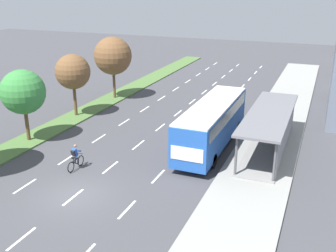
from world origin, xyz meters
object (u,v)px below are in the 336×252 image
Objects in this scene: bus at (212,121)px; median_tree_second at (23,92)px; cyclist at (75,158)px; median_tree_third at (73,72)px; bus_shelter at (272,128)px; median_tree_fourth at (113,56)px.

bus is 14.34m from median_tree_second.
median_tree_second is at bearing 156.23° from cyclist.
median_tree_third reaches higher than cyclist.
bus_shelter is at bearing -5.01° from median_tree_third.
bus is at bearing 17.84° from median_tree_second.
median_tree_third is (-17.99, 1.58, 2.30)m from bus_shelter.
bus is (-4.28, -0.70, 0.20)m from bus_shelter.
bus reaches higher than bus_shelter.
median_tree_second reaches higher than bus.
bus is at bearing 44.47° from cyclist.
median_tree_fourth is at bearing 89.27° from median_tree_second.
median_tree_second is 13.27m from median_tree_fourth.
median_tree_third is at bearing 91.52° from median_tree_second.
bus is 2.04× the size of median_tree_second.
cyclist is at bearing -135.53° from bus.
bus is 1.76× the size of median_tree_fourth.
bus_shelter is 6.13× the size of cyclist.
median_tree_second reaches higher than bus_shelter.
bus is 14.05m from median_tree_third.
bus_shelter reaches higher than cyclist.
bus is at bearing -33.67° from median_tree_fourth.
median_tree_second is at bearing -164.17° from bus_shelter.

